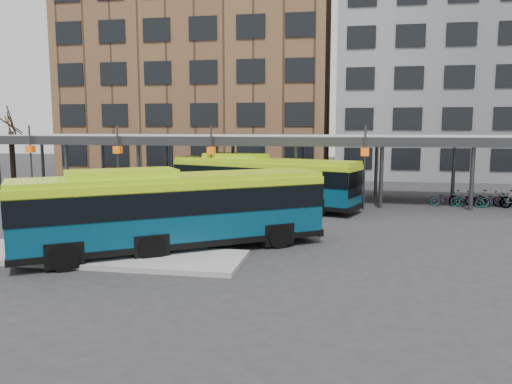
% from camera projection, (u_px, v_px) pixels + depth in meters
% --- Properties ---
extents(ground, '(120.00, 120.00, 0.00)m').
position_uv_depth(ground, '(220.00, 244.00, 20.28)').
color(ground, '#28282B').
rests_on(ground, ground).
extents(boarding_island, '(14.00, 3.00, 0.18)m').
position_uv_depth(boarding_island, '(55.00, 254.00, 18.31)').
color(boarding_island, gray).
rests_on(boarding_island, ground).
extents(canopy, '(40.00, 6.53, 4.80)m').
position_uv_depth(canopy, '(268.00, 139.00, 32.33)').
color(canopy, '#999B9E').
rests_on(canopy, ground).
extents(tree, '(1.64, 1.64, 5.60)m').
position_uv_depth(tree, '(13.00, 160.00, 34.84)').
color(tree, black).
rests_on(tree, ground).
extents(building_brick, '(26.00, 14.00, 22.00)m').
position_uv_depth(building_brick, '(202.00, 66.00, 51.82)').
color(building_brick, brown).
rests_on(building_brick, ground).
extents(building_grey, '(24.00, 14.00, 20.00)m').
position_uv_depth(building_grey, '(466.00, 71.00, 47.38)').
color(building_grey, slate).
rests_on(building_grey, ground).
extents(bus_front, '(10.98, 8.52, 3.19)m').
position_uv_depth(bus_front, '(174.00, 208.00, 18.86)').
color(bus_front, '#073A53').
rests_on(bus_front, ground).
extents(bus_rear, '(11.48, 6.13, 3.13)m').
position_uv_depth(bus_rear, '(262.00, 180.00, 29.25)').
color(bus_rear, '#073A53').
rests_on(bus_rear, ground).
extents(bike_rack, '(5.73, 1.30, 1.08)m').
position_uv_depth(bike_rack, '(480.00, 199.00, 29.48)').
color(bike_rack, slate).
rests_on(bike_rack, ground).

